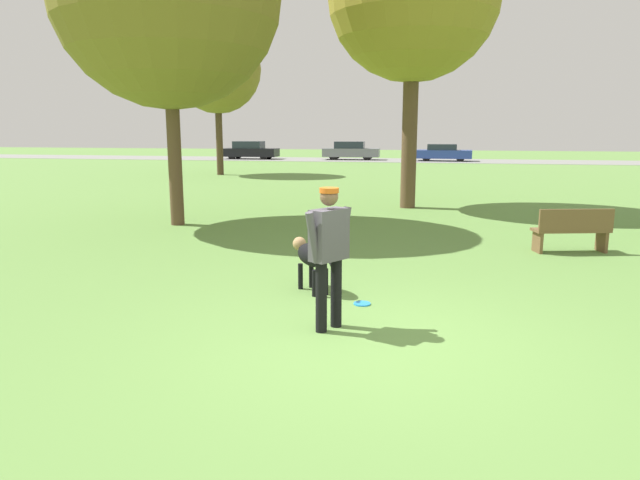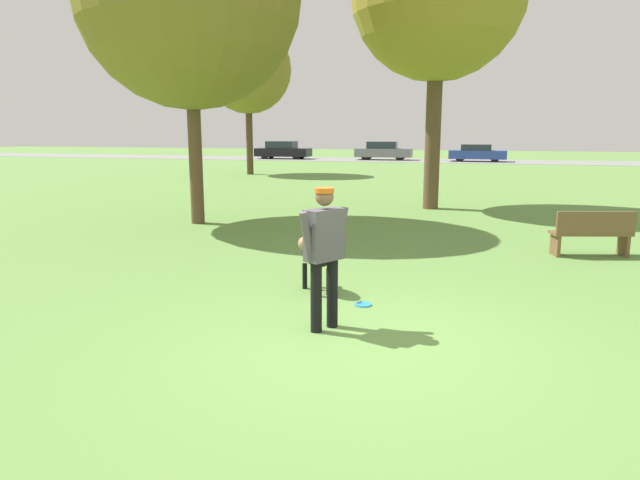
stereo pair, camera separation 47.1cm
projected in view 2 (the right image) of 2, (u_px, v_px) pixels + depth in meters
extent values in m
plane|color=#608C42|center=(360.00, 341.00, 6.22)|extent=(120.00, 120.00, 0.00)
cube|color=gray|center=(463.00, 161.00, 41.67)|extent=(120.00, 6.00, 0.01)
cylinder|color=black|center=(332.00, 293.00, 6.60)|extent=(0.18, 0.18, 0.82)
cylinder|color=black|center=(316.00, 297.00, 6.44)|extent=(0.18, 0.18, 0.82)
cube|color=#514C56|center=(324.00, 235.00, 6.39)|extent=(0.43, 0.50, 0.58)
cylinder|color=#514C56|center=(341.00, 232.00, 6.56)|extent=(0.19, 0.22, 0.59)
cylinder|color=#514C56|center=(307.00, 238.00, 6.22)|extent=(0.19, 0.22, 0.59)
sphere|color=brown|center=(324.00, 197.00, 6.31)|extent=(0.28, 0.28, 0.21)
cylinder|color=#D15B19|center=(324.00, 190.00, 6.29)|extent=(0.30, 0.30, 0.06)
ellipsoid|color=black|center=(316.00, 255.00, 8.02)|extent=(0.70, 0.74, 0.32)
ellipsoid|color=tan|center=(311.00, 256.00, 8.20)|extent=(0.29, 0.28, 0.18)
sphere|color=tan|center=(305.00, 243.00, 8.38)|extent=(0.28, 0.28, 0.20)
cylinder|color=black|center=(305.00, 276.00, 8.24)|extent=(0.10, 0.10, 0.37)
cylinder|color=black|center=(316.00, 275.00, 8.32)|extent=(0.10, 0.10, 0.37)
cylinder|color=black|center=(317.00, 283.00, 7.86)|extent=(0.10, 0.10, 0.37)
cylinder|color=black|center=(329.00, 282.00, 7.93)|extent=(0.10, 0.10, 0.37)
cylinder|color=black|center=(330.00, 258.00, 7.62)|extent=(0.19, 0.21, 0.21)
cylinder|color=#268CE5|center=(363.00, 304.00, 7.49)|extent=(0.23, 0.23, 0.02)
torus|color=#268CE5|center=(363.00, 304.00, 7.49)|extent=(0.23, 0.23, 0.02)
cylinder|color=brown|center=(195.00, 154.00, 13.76)|extent=(0.32, 0.32, 3.36)
cylinder|color=brown|center=(433.00, 136.00, 16.30)|extent=(0.44, 0.44, 4.18)
cylinder|color=#4C3826|center=(249.00, 139.00, 29.11)|extent=(0.34, 0.34, 3.59)
sphere|color=olive|center=(248.00, 70.00, 28.46)|extent=(4.35, 4.35, 4.35)
cube|color=black|center=(283.00, 152.00, 44.89)|extent=(4.31, 1.87, 0.62)
cube|color=#232D38|center=(282.00, 145.00, 44.81)|extent=(2.25, 1.58, 0.55)
cylinder|color=black|center=(302.00, 155.00, 45.36)|extent=(0.58, 0.21, 0.58)
cylinder|color=black|center=(296.00, 156.00, 43.89)|extent=(0.58, 0.21, 0.58)
cylinder|color=black|center=(271.00, 155.00, 45.98)|extent=(0.58, 0.21, 0.58)
cylinder|color=black|center=(265.00, 155.00, 44.52)|extent=(0.58, 0.21, 0.58)
cube|color=slate|center=(384.00, 153.00, 43.23)|extent=(4.32, 1.80, 0.63)
cube|color=#232D38|center=(382.00, 145.00, 43.15)|extent=(2.27, 1.50, 0.52)
cylinder|color=black|center=(401.00, 155.00, 43.65)|extent=(0.67, 0.22, 0.67)
cylinder|color=black|center=(400.00, 156.00, 42.30)|extent=(0.67, 0.22, 0.67)
cylinder|color=black|center=(368.00, 155.00, 44.24)|extent=(0.67, 0.22, 0.67)
cylinder|color=black|center=(365.00, 156.00, 42.89)|extent=(0.67, 0.22, 0.67)
cube|color=#284293|center=(478.00, 155.00, 41.02)|extent=(4.06, 1.89, 0.60)
cube|color=#232D38|center=(476.00, 147.00, 40.96)|extent=(2.14, 1.58, 0.43)
cylinder|color=black|center=(495.00, 157.00, 41.41)|extent=(0.59, 0.22, 0.59)
cylinder|color=black|center=(495.00, 158.00, 40.00)|extent=(0.59, 0.22, 0.59)
cylinder|color=black|center=(461.00, 157.00, 42.12)|extent=(0.59, 0.22, 0.59)
cylinder|color=black|center=(460.00, 158.00, 40.72)|extent=(0.59, 0.22, 0.59)
cube|color=brown|center=(590.00, 233.00, 10.37)|extent=(1.46, 0.74, 0.05)
cube|color=brown|center=(596.00, 223.00, 10.15)|extent=(1.37, 0.40, 0.40)
cube|color=brown|center=(555.00, 245.00, 10.42)|extent=(0.15, 0.36, 0.39)
cube|color=brown|center=(623.00, 245.00, 10.40)|extent=(0.15, 0.36, 0.39)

